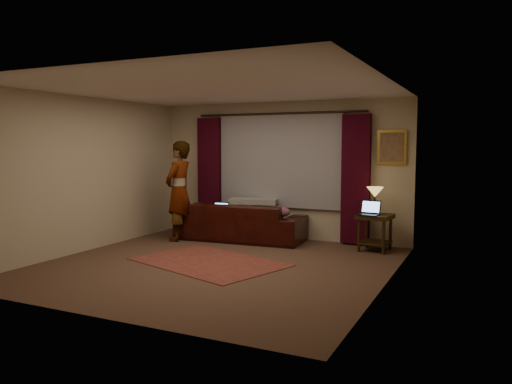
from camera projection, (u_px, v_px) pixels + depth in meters
floor at (216, 265)px, 7.45m from camera, size 5.00×5.00×0.01m
ceiling at (214, 89)px, 7.21m from camera, size 5.00×5.00×0.02m
wall_back at (280, 171)px, 9.58m from camera, size 5.00×0.02×2.60m
wall_front at (92, 193)px, 5.08m from camera, size 5.00×0.02×2.60m
wall_left at (86, 174)px, 8.39m from camera, size 0.02×5.00×2.60m
wall_right at (388, 184)px, 6.26m from camera, size 0.02×5.00×2.60m
sheer_curtain at (279, 160)px, 9.50m from camera, size 2.50×0.05×1.80m
drape_left at (210, 175)px, 10.13m from camera, size 0.50×0.14×2.30m
drape_right at (356, 179)px, 8.85m from camera, size 0.50×0.14×2.30m
curtain_rod at (278, 113)px, 9.38m from camera, size 0.04×0.04×3.40m
picture_frame at (392, 147)px, 8.61m from camera, size 0.50×0.04×0.60m
sofa at (240, 214)px, 9.38m from camera, size 2.47×1.21×0.97m
throw_blanket at (254, 188)px, 9.52m from camera, size 0.96×0.55×0.11m
clothing_pile at (278, 212)px, 8.96m from camera, size 0.52×0.43×0.20m
laptop_sofa at (219, 209)px, 9.36m from camera, size 0.34×0.37×0.22m
area_rug at (209, 262)px, 7.62m from camera, size 2.58×2.11×0.01m
end_table at (375, 233)px, 8.43m from camera, size 0.58×0.58×0.62m
tiffany_lamp at (375, 200)px, 8.47m from camera, size 0.30×0.30×0.46m
laptop_table at (368, 208)px, 8.28m from camera, size 0.38×0.41×0.24m
person at (179, 191)px, 9.32m from camera, size 0.56×0.56×1.86m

